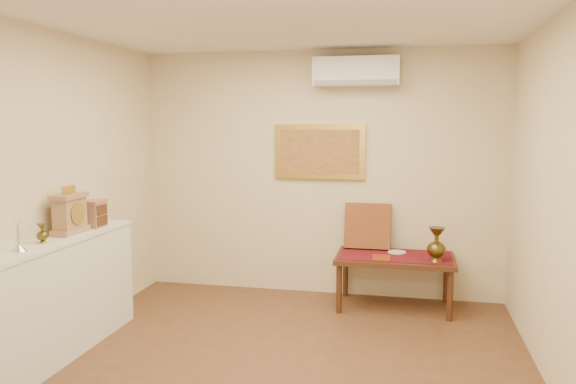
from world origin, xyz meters
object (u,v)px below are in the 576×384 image
(brass_urn_tall, at_px, (437,241))
(low_table, at_px, (395,262))
(mantel_clock, at_px, (70,213))
(wooden_chest, at_px, (94,214))
(display_ledge, at_px, (52,300))

(brass_urn_tall, bearing_deg, low_table, 156.79)
(mantel_clock, height_order, wooden_chest, mantel_clock)
(display_ledge, distance_m, low_table, 3.27)
(display_ledge, distance_m, mantel_clock, 0.73)
(wooden_chest, bearing_deg, low_table, 25.54)
(mantel_clock, height_order, low_table, mantel_clock)
(display_ledge, height_order, mantel_clock, mantel_clock)
(wooden_chest, distance_m, low_table, 2.99)
(display_ledge, bearing_deg, brass_urn_tall, 29.01)
(mantel_clock, bearing_deg, brass_urn_tall, 24.49)
(mantel_clock, xyz_separation_m, wooden_chest, (0.04, 0.31, -0.05))
(display_ledge, height_order, wooden_chest, wooden_chest)
(display_ledge, bearing_deg, low_table, 35.10)
(brass_urn_tall, distance_m, mantel_clock, 3.41)
(display_ledge, relative_size, mantel_clock, 4.93)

